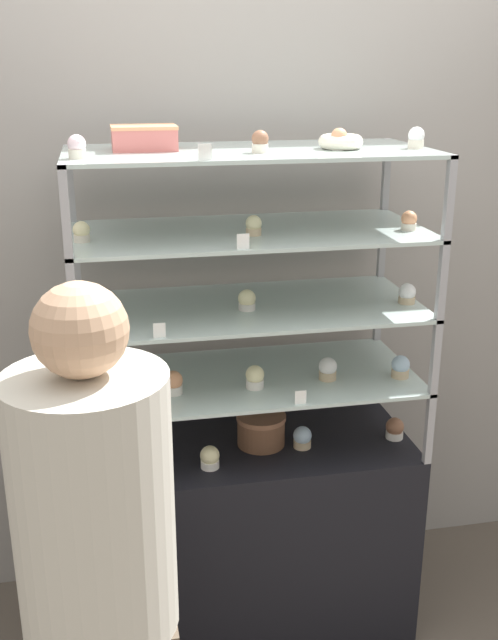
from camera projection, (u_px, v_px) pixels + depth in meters
name	position (u px, v px, depth m)	size (l,w,h in m)	color
ground_plane	(249.00, 616.00, 2.85)	(20.00, 20.00, 0.00)	brown
back_wall	(228.00, 259.00, 2.81)	(8.00, 0.05, 2.60)	gray
display_base	(249.00, 533.00, 2.73)	(1.12, 0.53, 0.74)	black
display_riser_lower	(249.00, 380.00, 2.53)	(1.12, 0.53, 0.25)	#99999E
display_riser_middle	(249.00, 310.00, 2.45)	(1.12, 0.53, 0.25)	#99999E
display_riser_upper	(249.00, 235.00, 2.37)	(1.12, 0.53, 0.25)	#99999E
display_riser_top	(249.00, 154.00, 2.29)	(1.12, 0.53, 0.25)	#99999E
layer_cake_centerpiece	(261.00, 429.00, 2.58)	(0.17, 0.17, 0.11)	brown
sheet_cake_frosted	(144.00, 138.00, 2.26)	(0.20, 0.15, 0.07)	#C66660
cupcake_0	(108.00, 455.00, 2.46)	(0.06, 0.06, 0.08)	#CCB28C
cupcake_1	(210.00, 458.00, 2.44)	(0.06, 0.06, 0.08)	white
cupcake_2	(302.00, 438.00, 2.57)	(0.06, 0.06, 0.08)	#CCB28C
cupcake_3	(395.00, 429.00, 2.63)	(0.06, 0.06, 0.08)	white
price_tag_0	(153.00, 484.00, 2.31)	(0.04, 0.00, 0.04)	white
cupcake_4	(94.00, 391.00, 2.32)	(0.06, 0.06, 0.08)	white
cupcake_5	(173.00, 383.00, 2.39)	(0.06, 0.06, 0.08)	white
cupcake_6	(255.00, 377.00, 2.43)	(0.06, 0.06, 0.08)	white
cupcake_7	(328.00, 369.00, 2.49)	(0.06, 0.06, 0.08)	#CCB28C
cupcake_8	(400.00, 367.00, 2.51)	(0.06, 0.06, 0.08)	#CCB28C
price_tag_1	(301.00, 397.00, 2.32)	(0.04, 0.00, 0.04)	white
cupcake_9	(93.00, 312.00, 2.28)	(0.06, 0.06, 0.07)	#CCB28C
cupcake_10	(247.00, 300.00, 2.40)	(0.06, 0.06, 0.07)	white
cupcake_11	(407.00, 294.00, 2.46)	(0.06, 0.06, 0.07)	#CCB28C
price_tag_2	(159.00, 330.00, 2.16)	(0.04, 0.00, 0.04)	white
cupcake_12	(82.00, 232.00, 2.20)	(0.05, 0.05, 0.06)	beige
cupcake_13	(254.00, 226.00, 2.29)	(0.05, 0.05, 0.06)	#CCB28C
cupcake_14	(409.00, 221.00, 2.36)	(0.05, 0.05, 0.06)	beige
price_tag_3	(243.00, 241.00, 2.12)	(0.04, 0.00, 0.04)	white
cupcake_15	(77.00, 147.00, 2.05)	(0.05, 0.05, 0.07)	beige
cupcake_16	(260.00, 142.00, 2.19)	(0.05, 0.05, 0.07)	beige
cupcake_17	(339.00, 139.00, 2.26)	(0.05, 0.05, 0.07)	white
cupcake_18	(416.00, 138.00, 2.30)	(0.05, 0.05, 0.07)	beige
price_tag_4	(205.00, 152.00, 2.02)	(0.04, 0.00, 0.04)	white
donut_glazed	(341.00, 142.00, 2.30)	(0.14, 0.14, 0.04)	#EFE5CC
customer_figure	(99.00, 582.00, 1.76)	(0.37, 0.37, 1.57)	brown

